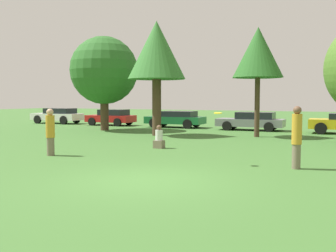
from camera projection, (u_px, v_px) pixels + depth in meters
ground_plane at (144, 180)px, 10.09m from camera, size 120.00×120.00×0.00m
person_thrower at (50, 132)px, 14.45m from camera, size 0.33×0.33×1.75m
person_catcher at (297, 136)px, 11.68m from camera, size 0.30×0.30×1.90m
frisbee at (218, 113)px, 12.32m from camera, size 0.26×0.26×0.05m
bystander_sitting at (159, 139)px, 16.64m from camera, size 0.42×0.35×1.00m
tree_0 at (104, 71)px, 25.91m from camera, size 4.52×4.52×6.28m
tree_1 at (157, 51)px, 22.12m from camera, size 3.31×3.31×6.56m
tree_2 at (258, 53)px, 21.32m from camera, size 2.77×2.77×6.06m
parked_car_white at (58, 115)px, 33.37m from camera, size 4.55×2.00×1.31m
parked_car_red at (111, 117)px, 31.06m from camera, size 3.86×2.07×1.27m
parked_car_green at (176, 119)px, 28.73m from camera, size 4.36×2.09×1.22m
parked_car_grey at (252, 121)px, 26.17m from camera, size 4.50×2.10×1.23m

